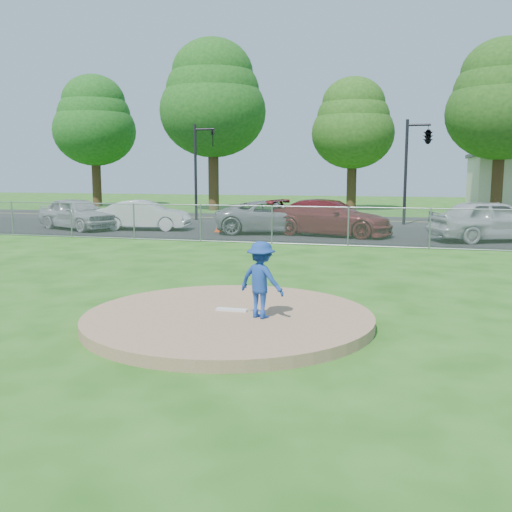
{
  "coord_description": "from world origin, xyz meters",
  "views": [
    {
      "loc": [
        3.16,
        -9.9,
        2.8
      ],
      "look_at": [
        0.0,
        2.0,
        1.0
      ],
      "focal_mm": 40.0,
      "sensor_mm": 36.0,
      "label": 1
    }
  ],
  "objects_px": {
    "tree_center": "(353,123)",
    "parked_car_silver": "(77,213)",
    "traffic_signal_center": "(426,138)",
    "traffic_cone": "(218,225)",
    "tree_left": "(213,98)",
    "parked_car_gray": "(273,217)",
    "parked_car_darkred": "(330,218)",
    "parked_car_white": "(145,215)",
    "pitcher": "(261,280)",
    "parked_car_pearl": "(492,220)",
    "tree_far_left": "(94,120)",
    "traffic_signal_left": "(199,163)",
    "tree_right": "(502,99)"
  },
  "relations": [
    {
      "from": "tree_center",
      "to": "parked_car_silver",
      "type": "distance_m",
      "value": 22.9
    },
    {
      "from": "traffic_cone",
      "to": "parked_car_pearl",
      "type": "xyz_separation_m",
      "value": [
        12.03,
        -0.63,
        0.53
      ]
    },
    {
      "from": "parked_car_darkred",
      "to": "parked_car_pearl",
      "type": "relative_size",
      "value": 1.1
    },
    {
      "from": "traffic_signal_left",
      "to": "tree_far_left",
      "type": "bearing_deg",
      "value": 140.27
    },
    {
      "from": "traffic_signal_center",
      "to": "parked_car_pearl",
      "type": "relative_size",
      "value": 1.11
    },
    {
      "from": "tree_right",
      "to": "parked_car_gray",
      "type": "bearing_deg",
      "value": -126.4
    },
    {
      "from": "tree_left",
      "to": "traffic_cone",
      "type": "distance_m",
      "value": 18.05
    },
    {
      "from": "parked_car_darkred",
      "to": "parked_car_white",
      "type": "bearing_deg",
      "value": 100.46
    },
    {
      "from": "pitcher",
      "to": "parked_car_darkred",
      "type": "xyz_separation_m",
      "value": [
        -0.82,
        15.72,
        -0.08
      ]
    },
    {
      "from": "traffic_signal_center",
      "to": "parked_car_gray",
      "type": "bearing_deg",
      "value": -138.29
    },
    {
      "from": "pitcher",
      "to": "parked_car_white",
      "type": "bearing_deg",
      "value": -37.3
    },
    {
      "from": "tree_center",
      "to": "traffic_cone",
      "type": "distance_m",
      "value": 19.78
    },
    {
      "from": "traffic_signal_center",
      "to": "pitcher",
      "type": "xyz_separation_m",
      "value": [
        -3.31,
        -22.13,
        -3.72
      ]
    },
    {
      "from": "traffic_cone",
      "to": "tree_right",
      "type": "bearing_deg",
      "value": 48.28
    },
    {
      "from": "parked_car_pearl",
      "to": "parked_car_darkred",
      "type": "bearing_deg",
      "value": 62.26
    },
    {
      "from": "tree_left",
      "to": "parked_car_silver",
      "type": "bearing_deg",
      "value": -96.02
    },
    {
      "from": "parked_car_white",
      "to": "tree_center",
      "type": "bearing_deg",
      "value": -33.14
    },
    {
      "from": "tree_far_left",
      "to": "tree_center",
      "type": "distance_m",
      "value": 21.03
    },
    {
      "from": "parked_car_silver",
      "to": "parked_car_darkred",
      "type": "height_order",
      "value": "parked_car_darkred"
    },
    {
      "from": "pitcher",
      "to": "tree_center",
      "type": "bearing_deg",
      "value": -66.66
    },
    {
      "from": "traffic_cone",
      "to": "parked_car_gray",
      "type": "xyz_separation_m",
      "value": [
        2.64,
        0.17,
        0.43
      ]
    },
    {
      "from": "traffic_cone",
      "to": "parked_car_white",
      "type": "relative_size",
      "value": 0.15
    },
    {
      "from": "traffic_cone",
      "to": "parked_car_pearl",
      "type": "height_order",
      "value": "parked_car_pearl"
    },
    {
      "from": "tree_far_left",
      "to": "parked_car_gray",
      "type": "bearing_deg",
      "value": -41.76
    },
    {
      "from": "tree_center",
      "to": "parked_car_pearl",
      "type": "xyz_separation_m",
      "value": [
        7.53,
        -18.89,
        -5.6
      ]
    },
    {
      "from": "tree_left",
      "to": "tree_center",
      "type": "xyz_separation_m",
      "value": [
        10.0,
        3.0,
        -1.77
      ]
    },
    {
      "from": "tree_right",
      "to": "parked_car_pearl",
      "type": "bearing_deg",
      "value": -98.32
    },
    {
      "from": "tree_left",
      "to": "parked_car_gray",
      "type": "distance_m",
      "value": 18.7
    },
    {
      "from": "traffic_signal_left",
      "to": "parked_car_darkred",
      "type": "xyz_separation_m",
      "value": [
        8.61,
        -6.41,
        -2.55
      ]
    },
    {
      "from": "traffic_signal_left",
      "to": "traffic_cone",
      "type": "relative_size",
      "value": 8.59
    },
    {
      "from": "tree_center",
      "to": "parked_car_silver",
      "type": "bearing_deg",
      "value": -121.75
    },
    {
      "from": "traffic_cone",
      "to": "parked_car_darkred",
      "type": "bearing_deg",
      "value": -1.62
    },
    {
      "from": "tree_left",
      "to": "traffic_signal_left",
      "type": "xyz_separation_m",
      "value": [
        2.24,
        -9.0,
        -4.88
      ]
    },
    {
      "from": "traffic_signal_center",
      "to": "traffic_cone",
      "type": "bearing_deg",
      "value": -146.52
    },
    {
      "from": "parked_car_gray",
      "to": "parked_car_darkred",
      "type": "distance_m",
      "value": 2.73
    },
    {
      "from": "parked_car_white",
      "to": "parked_car_darkred",
      "type": "xyz_separation_m",
      "value": [
        9.18,
        -0.18,
        0.08
      ]
    },
    {
      "from": "tree_center",
      "to": "parked_car_silver",
      "type": "relative_size",
      "value": 2.11
    },
    {
      "from": "traffic_signal_center",
      "to": "traffic_cone",
      "type": "relative_size",
      "value": 8.59
    },
    {
      "from": "parked_car_gray",
      "to": "traffic_signal_center",
      "type": "bearing_deg",
      "value": -62.6
    },
    {
      "from": "parked_car_silver",
      "to": "traffic_signal_center",
      "type": "bearing_deg",
      "value": -43.48
    },
    {
      "from": "pitcher",
      "to": "parked_car_silver",
      "type": "xyz_separation_m",
      "value": [
        -13.34,
        15.27,
        -0.09
      ]
    },
    {
      "from": "traffic_signal_center",
      "to": "tree_far_left",
      "type": "bearing_deg",
      "value": 157.04
    },
    {
      "from": "traffic_signal_center",
      "to": "pitcher",
      "type": "distance_m",
      "value": 22.69
    },
    {
      "from": "tree_far_left",
      "to": "tree_left",
      "type": "xyz_separation_m",
      "value": [
        11.0,
        -2.0,
        1.18
      ]
    },
    {
      "from": "pitcher",
      "to": "parked_car_pearl",
      "type": "bearing_deg",
      "value": -90.5
    },
    {
      "from": "pitcher",
      "to": "parked_car_gray",
      "type": "relative_size",
      "value": 0.26
    },
    {
      "from": "tree_far_left",
      "to": "parked_car_gray",
      "type": "height_order",
      "value": "tree_far_left"
    },
    {
      "from": "tree_far_left",
      "to": "traffic_cone",
      "type": "bearing_deg",
      "value": -46.28
    },
    {
      "from": "tree_far_left",
      "to": "tree_center",
      "type": "xyz_separation_m",
      "value": [
        21.0,
        1.0,
        -0.59
      ]
    },
    {
      "from": "traffic_signal_center",
      "to": "traffic_signal_left",
      "type": "bearing_deg",
      "value": 180.0
    }
  ]
}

